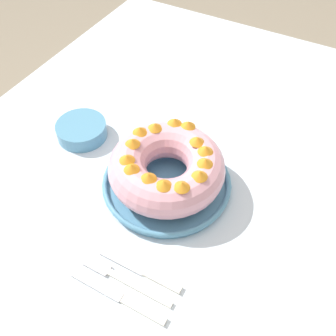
{
  "coord_description": "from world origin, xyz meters",
  "views": [
    {
      "loc": [
        -0.47,
        -0.27,
        1.44
      ],
      "look_at": [
        0.02,
        -0.0,
        0.8
      ],
      "focal_mm": 42.0,
      "sensor_mm": 36.0,
      "label": 1
    }
  ],
  "objects_px": {
    "fork": "(121,278)",
    "serving_dish": "(168,183)",
    "bundt_cake": "(168,167)",
    "cake_knife": "(146,272)",
    "side_bowl": "(82,130)",
    "serving_knife": "(124,300)"
  },
  "relations": [
    {
      "from": "fork",
      "to": "serving_dish",
      "type": "bearing_deg",
      "value": 10.66
    },
    {
      "from": "bundt_cake",
      "to": "cake_knife",
      "type": "bearing_deg",
      "value": -162.7
    },
    {
      "from": "bundt_cake",
      "to": "side_bowl",
      "type": "height_order",
      "value": "bundt_cake"
    },
    {
      "from": "serving_dish",
      "to": "cake_knife",
      "type": "xyz_separation_m",
      "value": [
        -0.21,
        -0.06,
        -0.01
      ]
    },
    {
      "from": "bundt_cake",
      "to": "fork",
      "type": "bearing_deg",
      "value": -173.12
    },
    {
      "from": "serving_dish",
      "to": "side_bowl",
      "type": "height_order",
      "value": "side_bowl"
    },
    {
      "from": "serving_knife",
      "to": "cake_knife",
      "type": "distance_m",
      "value": 0.07
    },
    {
      "from": "cake_knife",
      "to": "side_bowl",
      "type": "height_order",
      "value": "side_bowl"
    },
    {
      "from": "serving_dish",
      "to": "bundt_cake",
      "type": "height_order",
      "value": "bundt_cake"
    },
    {
      "from": "serving_knife",
      "to": "side_bowl",
      "type": "relative_size",
      "value": 1.59
    },
    {
      "from": "bundt_cake",
      "to": "cake_knife",
      "type": "distance_m",
      "value": 0.23
    },
    {
      "from": "serving_dish",
      "to": "serving_knife",
      "type": "bearing_deg",
      "value": -168.03
    },
    {
      "from": "serving_knife",
      "to": "bundt_cake",
      "type": "bearing_deg",
      "value": 6.82
    },
    {
      "from": "serving_dish",
      "to": "cake_knife",
      "type": "height_order",
      "value": "serving_dish"
    },
    {
      "from": "fork",
      "to": "cake_knife",
      "type": "distance_m",
      "value": 0.05
    },
    {
      "from": "serving_knife",
      "to": "cake_knife",
      "type": "bearing_deg",
      "value": -11.16
    },
    {
      "from": "serving_knife",
      "to": "side_bowl",
      "type": "distance_m",
      "value": 0.46
    },
    {
      "from": "serving_dish",
      "to": "bundt_cake",
      "type": "xyz_separation_m",
      "value": [
        0.0,
        0.0,
        0.06
      ]
    },
    {
      "from": "side_bowl",
      "to": "cake_knife",
      "type": "bearing_deg",
      "value": -126.49
    },
    {
      "from": "fork",
      "to": "serving_knife",
      "type": "height_order",
      "value": "serving_knife"
    },
    {
      "from": "serving_dish",
      "to": "side_bowl",
      "type": "relative_size",
      "value": 2.31
    },
    {
      "from": "side_bowl",
      "to": "fork",
      "type": "bearing_deg",
      "value": -133.13
    }
  ]
}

